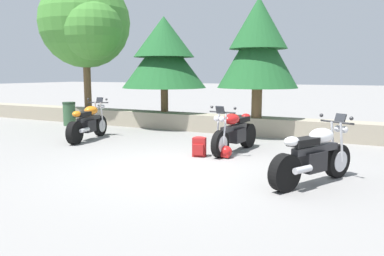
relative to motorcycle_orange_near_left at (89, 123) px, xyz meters
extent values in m
plane|color=gray|center=(3.79, -1.79, -0.49)|extent=(120.00, 120.00, 0.00)
cube|color=gray|center=(3.79, 3.01, -0.21)|extent=(36.00, 0.80, 0.55)
cylinder|color=black|center=(-0.15, 0.68, -0.18)|extent=(0.27, 0.64, 0.62)
cylinder|color=black|center=(0.16, -0.73, -0.18)|extent=(0.31, 0.64, 0.62)
cylinder|color=silver|center=(-0.15, 0.68, -0.18)|extent=(0.24, 0.41, 0.38)
cube|color=black|center=(0.01, -0.07, -0.08)|extent=(0.42, 0.54, 0.34)
cube|color=#2D2D30|center=(-0.01, 0.02, 0.12)|extent=(0.37, 1.10, 0.12)
ellipsoid|color=orange|center=(-0.04, 0.17, 0.34)|extent=(0.44, 0.58, 0.26)
cube|color=black|center=(0.06, -0.30, 0.28)|extent=(0.37, 0.60, 0.12)
ellipsoid|color=orange|center=(0.13, -0.59, 0.32)|extent=(0.27, 0.32, 0.16)
cylinder|color=#2D2D30|center=(-0.13, 0.60, 0.54)|extent=(0.65, 0.18, 0.04)
sphere|color=silver|center=(-0.23, 0.72, 0.40)|extent=(0.13, 0.13, 0.13)
sphere|color=silver|center=(-0.10, 0.75, 0.40)|extent=(0.13, 0.13, 0.13)
cube|color=#26282D|center=(-0.16, 0.70, 0.60)|extent=(0.22, 0.14, 0.18)
cylinder|color=silver|center=(0.26, -0.46, -0.13)|extent=(0.19, 0.39, 0.11)
cylinder|color=silver|center=(-0.23, 0.62, 0.18)|extent=(0.08, 0.17, 0.73)
cylinder|color=silver|center=(-0.05, 0.66, 0.18)|extent=(0.08, 0.17, 0.73)
sphere|color=#2D2D30|center=(-0.42, 0.50, 0.64)|extent=(0.07, 0.07, 0.07)
sphere|color=#2D2D30|center=(0.17, 0.62, 0.64)|extent=(0.07, 0.07, 0.07)
cylinder|color=black|center=(4.28, -0.48, -0.18)|extent=(0.22, 0.63, 0.62)
cylinder|color=black|center=(4.47, 0.95, -0.18)|extent=(0.26, 0.64, 0.62)
cylinder|color=silver|center=(4.28, -0.48, -0.18)|extent=(0.21, 0.40, 0.38)
cube|color=black|center=(4.38, 0.29, -0.08)|extent=(0.38, 0.52, 0.34)
cube|color=#2D2D30|center=(4.36, 0.19, 0.12)|extent=(0.29, 1.11, 0.12)
ellipsoid|color=red|center=(4.34, 0.04, 0.34)|extent=(0.41, 0.56, 0.26)
cube|color=black|center=(4.41, 0.51, 0.28)|extent=(0.33, 0.59, 0.12)
ellipsoid|color=red|center=(4.45, 0.81, 0.32)|extent=(0.26, 0.31, 0.16)
cylinder|color=#2D2D30|center=(4.29, -0.40, 0.54)|extent=(0.66, 0.12, 0.04)
sphere|color=silver|center=(4.34, -0.55, 0.40)|extent=(0.13, 0.13, 0.13)
sphere|color=silver|center=(4.20, -0.53, 0.40)|extent=(0.13, 0.13, 0.13)
cube|color=#26282D|center=(4.27, -0.50, 0.60)|extent=(0.21, 0.12, 0.18)
cylinder|color=silver|center=(4.28, 0.73, -0.13)|extent=(0.16, 0.39, 0.11)
cylinder|color=silver|center=(4.37, -0.45, 0.18)|extent=(0.07, 0.17, 0.73)
cylinder|color=silver|center=(4.19, -0.42, 0.18)|extent=(0.07, 0.17, 0.73)
sphere|color=#2D2D30|center=(4.59, -0.40, 0.64)|extent=(0.07, 0.07, 0.07)
sphere|color=#2D2D30|center=(3.99, -0.32, 0.64)|extent=(0.07, 0.07, 0.07)
cylinder|color=black|center=(6.82, -1.05, -0.18)|extent=(0.42, 0.61, 0.62)
cylinder|color=black|center=(6.14, -2.32, -0.18)|extent=(0.45, 0.63, 0.62)
cylinder|color=silver|center=(6.82, -1.05, -0.18)|extent=(0.32, 0.41, 0.38)
cube|color=black|center=(6.46, -1.73, -0.08)|extent=(0.51, 0.57, 0.34)
cube|color=#2D2D30|center=(6.50, -1.64, 0.12)|extent=(0.64, 1.04, 0.12)
ellipsoid|color=white|center=(6.57, -1.51, 0.34)|extent=(0.54, 0.62, 0.26)
cube|color=black|center=(6.35, -1.93, 0.28)|extent=(0.49, 0.62, 0.12)
ellipsoid|color=white|center=(6.21, -2.20, 0.32)|extent=(0.33, 0.35, 0.16)
cylinder|color=#2D2D30|center=(6.78, -1.12, 0.54)|extent=(0.60, 0.34, 0.04)
sphere|color=silver|center=(6.79, -0.97, 0.40)|extent=(0.13, 0.13, 0.13)
sphere|color=silver|center=(6.91, -1.03, 0.40)|extent=(0.13, 0.13, 0.13)
cube|color=#26282D|center=(6.83, -1.03, 0.60)|extent=(0.22, 0.18, 0.18)
cylinder|color=silver|center=(6.40, -2.19, -0.13)|extent=(0.28, 0.39, 0.11)
cylinder|color=silver|center=(6.72, -1.05, 0.18)|extent=(0.12, 0.16, 0.73)
cylinder|color=silver|center=(6.88, -1.13, 0.18)|extent=(0.12, 0.16, 0.73)
sphere|color=#2D2D30|center=(6.50, -1.02, 0.64)|extent=(0.07, 0.07, 0.07)
sphere|color=#2D2D30|center=(7.03, -1.30, 0.64)|extent=(0.07, 0.07, 0.07)
cube|color=#A31E1E|center=(3.81, -0.60, -0.27)|extent=(0.33, 0.24, 0.44)
cube|color=#A31E1E|center=(3.83, -0.71, -0.31)|extent=(0.25, 0.10, 0.24)
ellipsoid|color=#A31E1E|center=(3.81, -0.60, -0.06)|extent=(0.32, 0.23, 0.08)
cube|color=#591010|center=(3.86, -0.48, -0.25)|extent=(0.06, 0.04, 0.37)
cube|color=#591010|center=(3.70, -0.51, -0.25)|extent=(0.06, 0.04, 0.37)
sphere|color=#B21919|center=(4.41, -0.46, -0.35)|extent=(0.28, 0.28, 0.28)
ellipsoid|color=black|center=(4.41, -0.54, -0.34)|extent=(0.23, 0.06, 0.12)
cube|color=#B21919|center=(4.41, -0.54, -0.42)|extent=(0.20, 0.08, 0.08)
cylinder|color=brown|center=(-2.74, 3.07, 1.06)|extent=(0.28, 0.28, 1.98)
sphere|color=#428433|center=(-2.74, 3.07, 3.33)|extent=(3.41, 3.41, 3.41)
sphere|color=#428433|center=(-1.97, 2.56, 2.99)|extent=(2.22, 2.22, 2.22)
cylinder|color=brown|center=(0.63, 3.24, 0.63)|extent=(0.26, 0.26, 1.13)
cone|color=#1E5628|center=(0.63, 3.24, 1.88)|extent=(2.95, 2.95, 1.94)
cone|color=#1E5628|center=(0.63, 3.24, 2.68)|extent=(2.13, 2.13, 1.40)
cylinder|color=brown|center=(4.12, 2.88, 0.67)|extent=(0.32, 0.32, 1.22)
cone|color=#1E5628|center=(4.12, 2.88, 2.03)|extent=(2.42, 2.42, 2.11)
cone|color=#1E5628|center=(4.12, 2.88, 2.90)|extent=(1.74, 1.74, 1.52)
cylinder|color=#335638|center=(-2.69, 2.00, -0.09)|extent=(0.44, 0.44, 0.80)
cylinder|color=#1E3421|center=(-2.69, 2.00, 0.34)|extent=(0.46, 0.46, 0.06)
camera|label=1|loc=(7.38, -8.22, 1.41)|focal=34.91mm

